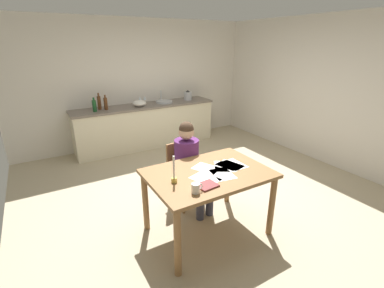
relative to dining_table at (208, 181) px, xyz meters
name	(u,v)px	position (x,y,z in m)	size (l,w,h in m)	color
ground_plane	(202,191)	(0.46, 0.85, -0.70)	(5.20, 5.20, 0.04)	tan
wall_back	(138,83)	(0.46, 3.45, 0.62)	(5.20, 0.12, 2.60)	silver
wall_right	(323,91)	(3.06, 0.85, 0.62)	(0.12, 5.20, 2.60)	silver
kitchen_counter	(146,125)	(0.46, 3.09, -0.22)	(2.98, 0.64, 0.90)	beige
dining_table	(208,181)	(0.00, 0.00, 0.00)	(1.33, 0.94, 0.79)	olive
chair_at_table	(183,171)	(0.07, 0.71, -0.19)	(0.45, 0.45, 0.87)	olive
person_seated	(190,161)	(0.09, 0.56, 0.00)	(0.38, 0.62, 1.19)	#592666
coffee_mug	(196,188)	(-0.35, -0.30, 0.16)	(0.12, 0.08, 0.10)	white
candlestick	(174,175)	(-0.43, -0.02, 0.19)	(0.06, 0.06, 0.29)	gold
book_magazine	(207,185)	(-0.19, -0.26, 0.12)	(0.20, 0.16, 0.02)	brown
paper_letter	(223,174)	(0.10, -0.12, 0.11)	(0.21, 0.30, 0.00)	white
paper_bill	(230,165)	(0.31, 0.02, 0.11)	(0.21, 0.30, 0.00)	white
paper_envelope	(224,166)	(0.23, 0.03, 0.11)	(0.21, 0.30, 0.00)	white
paper_receipt	(207,168)	(0.03, 0.09, 0.11)	(0.21, 0.30, 0.00)	white
paper_notice	(205,179)	(-0.12, -0.12, 0.11)	(0.21, 0.30, 0.00)	white
paper_flyer	(234,164)	(0.37, 0.01, 0.11)	(0.21, 0.30, 0.00)	white
sink_unit	(164,102)	(0.90, 3.10, 0.25)	(0.36, 0.36, 0.24)	#B2B7BC
bottle_oil	(94,106)	(-0.57, 3.01, 0.34)	(0.07, 0.07, 0.27)	#194C23
bottle_vinegar	(99,102)	(-0.44, 3.16, 0.36)	(0.07, 0.07, 0.32)	#593319
bottle_wine_red	(106,103)	(-0.34, 3.07, 0.34)	(0.07, 0.07, 0.29)	#593319
mixing_bowl	(139,103)	(0.31, 3.02, 0.29)	(0.28, 0.28, 0.13)	white
stovetop_kettle	(188,96)	(1.49, 3.09, 0.32)	(0.18, 0.18, 0.22)	#B7BABF
wine_glass_near_sink	(145,98)	(0.52, 3.24, 0.33)	(0.07, 0.07, 0.15)	silver
wine_glass_by_kettle	(140,99)	(0.41, 3.24, 0.33)	(0.07, 0.07, 0.15)	silver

